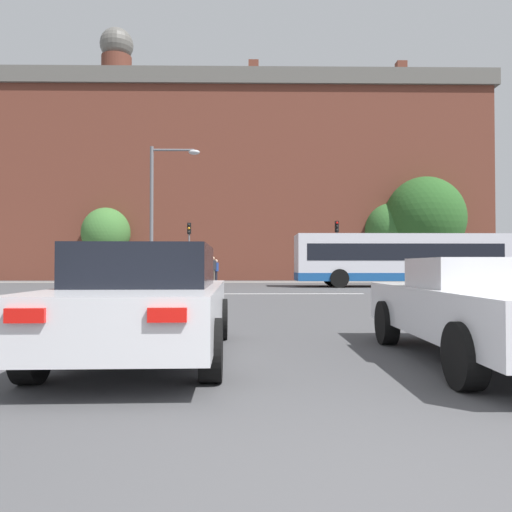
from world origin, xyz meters
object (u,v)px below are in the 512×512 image
street_lamp_junction (161,202)px  pedestrian_waiting (213,267)px  car_roadster_right (487,308)px  pedestrian_walking_west (216,269)px  car_saloon_left (148,299)px  traffic_light_far_left (189,242)px  pedestrian_walking_east (118,268)px  traffic_light_far_right (337,241)px  bus_crossing_lead (399,259)px

street_lamp_junction → pedestrian_waiting: size_ratio=3.56×
car_roadster_right → pedestrian_walking_west: 30.26m
street_lamp_junction → pedestrian_walking_west: bearing=83.3°
car_saloon_left → traffic_light_far_left: size_ratio=1.13×
car_saloon_left → pedestrian_walking_west: 29.41m
pedestrian_walking_east → car_roadster_right: bearing=92.4°
car_saloon_left → pedestrian_walking_east: pedestrian_walking_east is taller
traffic_light_far_right → pedestrian_walking_east: bearing=178.6°
bus_crossing_lead → traffic_light_far_right: (-2.07, 7.88, 1.38)m
pedestrian_waiting → pedestrian_walking_west: 0.36m
street_lamp_junction → pedestrian_walking_east: bearing=111.8°
street_lamp_junction → pedestrian_walking_west: street_lamp_junction is taller
pedestrian_walking_east → pedestrian_waiting: bearing=157.1°
bus_crossing_lead → pedestrian_walking_east: 19.59m
car_roadster_right → bus_crossing_lead: 22.33m
pedestrian_waiting → pedestrian_walking_east: pedestrian_waiting is taller
bus_crossing_lead → street_lamp_junction: 13.66m
bus_crossing_lead → traffic_light_far_left: traffic_light_far_left is taller
traffic_light_far_right → pedestrian_walking_west: 8.88m
traffic_light_far_left → traffic_light_far_right: traffic_light_far_right is taller
car_roadster_right → traffic_light_far_right: bearing=84.1°
bus_crossing_lead → pedestrian_waiting: bearing=54.1°
bus_crossing_lead → street_lamp_junction: bearing=113.7°
traffic_light_far_left → pedestrian_walking_west: size_ratio=2.58×
car_roadster_right → traffic_light_far_left: bearing=104.3°
car_roadster_right → traffic_light_far_right: 29.80m
traffic_light_far_left → traffic_light_far_right: bearing=1.5°
bus_crossing_lead → pedestrian_waiting: (-10.93, 7.90, -0.47)m
car_saloon_left → pedestrian_walking_east: 30.58m
pedestrian_waiting → car_roadster_right: bearing=69.9°
traffic_light_far_right → pedestrian_walking_east: size_ratio=2.60×
traffic_light_far_left → street_lamp_junction: street_lamp_junction is taller
pedestrian_walking_east → car_saloon_left: bearing=85.4°
car_roadster_right → pedestrian_walking_east: (-12.28, 29.89, 0.34)m
car_saloon_left → car_roadster_right: (4.18, -0.40, -0.08)m
pedestrian_waiting → traffic_light_far_right: bearing=149.3°
car_saloon_left → pedestrian_walking_west: (-1.05, 29.39, 0.22)m
traffic_light_far_right → street_lamp_junction: 16.79m
car_saloon_left → traffic_light_far_left: 29.05m
car_roadster_right → traffic_light_far_right: traffic_light_far_right is taller
traffic_light_far_left → traffic_light_far_right: size_ratio=0.96×
pedestrian_walking_east → pedestrian_walking_west: (7.04, -0.09, -0.04)m
car_saloon_left → traffic_light_far_right: bearing=73.9°
bus_crossing_lead → pedestrian_waiting: bus_crossing_lead is taller
car_saloon_left → traffic_light_far_left: bearing=94.3°
traffic_light_far_right → street_lamp_junction: (-10.24, -13.27, 1.10)m
traffic_light_far_right → pedestrian_waiting: 9.05m
traffic_light_far_right → car_roadster_right: bearing=-96.6°
car_saloon_left → pedestrian_walking_west: bearing=90.6°
car_roadster_right → traffic_light_far_left: traffic_light_far_left is taller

